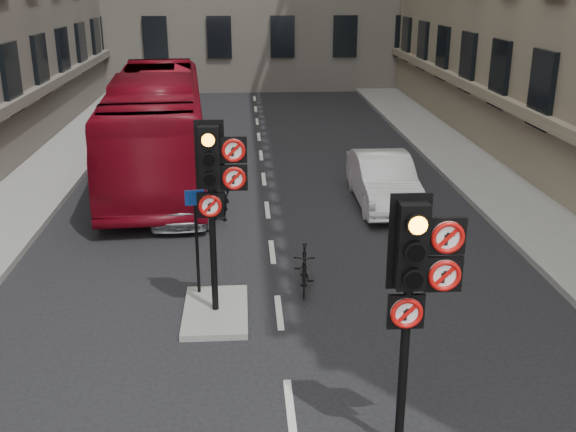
{
  "coord_description": "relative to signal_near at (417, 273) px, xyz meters",
  "views": [
    {
      "loc": [
        -0.59,
        -6.43,
        6.01
      ],
      "look_at": [
        0.05,
        3.15,
        2.6
      ],
      "focal_mm": 42.0,
      "sensor_mm": 36.0,
      "label": 1
    }
  ],
  "objects": [
    {
      "name": "signal_far",
      "position": [
        -2.6,
        4.0,
        0.12
      ],
      "size": [
        0.91,
        0.4,
        3.58
      ],
      "color": "black",
      "rests_on": "centre_island"
    },
    {
      "name": "pavement_left",
      "position": [
        -8.69,
        11.01,
        -2.5
      ],
      "size": [
        3.0,
        50.0,
        0.16
      ],
      "primitive_type": "cube",
      "color": "gray",
      "rests_on": "ground"
    },
    {
      "name": "pavement_right",
      "position": [
        5.71,
        11.01,
        -2.5
      ],
      "size": [
        3.0,
        50.0,
        0.16
      ],
      "primitive_type": "cube",
      "color": "gray",
      "rests_on": "ground"
    },
    {
      "name": "info_sign",
      "position": [
        -3.04,
        4.74,
        -1.09
      ],
      "size": [
        0.37,
        0.13,
        2.13
      ],
      "rotation": [
        0.0,
        0.0,
        0.12
      ],
      "color": "black",
      "rests_on": "centre_island"
    },
    {
      "name": "car_pink",
      "position": [
        -3.9,
        11.09,
        -2.0
      ],
      "size": [
        1.81,
        4.1,
        1.17
      ],
      "primitive_type": "imported",
      "rotation": [
        0.0,
        0.0,
        0.04
      ],
      "color": "#E14294",
      "rests_on": "ground"
    },
    {
      "name": "motorcycle",
      "position": [
        -0.92,
        5.01,
        -2.14
      ],
      "size": [
        0.56,
        1.5,
        0.88
      ],
      "primitive_type": "imported",
      "rotation": [
        0.0,
        0.0,
        -0.1
      ],
      "color": "black",
      "rests_on": "ground"
    },
    {
      "name": "bus_red",
      "position": [
        -4.81,
        13.69,
        -0.96
      ],
      "size": [
        3.61,
        11.81,
        3.24
      ],
      "primitive_type": "imported",
      "rotation": [
        0.0,
        0.0,
        0.08
      ],
      "color": "maroon",
      "rests_on": "ground"
    },
    {
      "name": "centre_island",
      "position": [
        -2.69,
        4.01,
        -2.52
      ],
      "size": [
        1.2,
        2.0,
        0.12
      ],
      "primitive_type": "cube",
      "color": "gray",
      "rests_on": "ground"
    },
    {
      "name": "motorcyclist",
      "position": [
        -2.77,
        9.28,
        -1.8
      ],
      "size": [
        0.64,
        0.5,
        1.57
      ],
      "primitive_type": "imported",
      "rotation": [
        0.0,
        0.0,
        2.9
      ],
      "color": "black",
      "rests_on": "ground"
    },
    {
      "name": "car_white",
      "position": [
        1.75,
        10.29,
        -1.88
      ],
      "size": [
        1.52,
        4.29,
        1.41
      ],
      "primitive_type": "imported",
      "rotation": [
        0.0,
        0.0,
        -0.01
      ],
      "color": "silver",
      "rests_on": "ground"
    },
    {
      "name": "car_silver",
      "position": [
        -3.78,
        9.76,
        -1.95
      ],
      "size": [
        1.65,
        3.78,
        1.27
      ],
      "primitive_type": "imported",
      "rotation": [
        0.0,
        0.0,
        0.04
      ],
      "color": "#A6A8AE",
      "rests_on": "ground"
    },
    {
      "name": "signal_near",
      "position": [
        0.0,
        0.0,
        0.0
      ],
      "size": [
        0.91,
        0.4,
        3.58
      ],
      "color": "black",
      "rests_on": "ground"
    }
  ]
}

